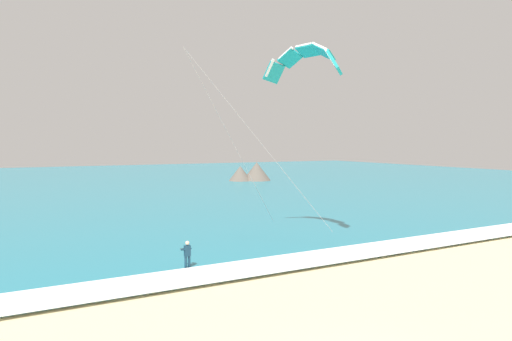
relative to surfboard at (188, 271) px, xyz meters
name	(u,v)px	position (x,y,z in m)	size (l,w,h in m)	color
sea	(89,183)	(0.99, 57.34, 0.07)	(200.00, 120.00, 0.20)	teal
surf_foam	(215,273)	(0.99, -1.66, 0.19)	(200.00, 2.98, 0.04)	white
surfboard	(188,271)	(0.00, 0.00, 0.00)	(0.52, 1.42, 0.09)	white
kitesurfer	(187,254)	(0.00, 0.02, 0.91)	(0.55, 0.54, 1.69)	#143347
kite_primary	(304,59)	(9.55, 2.90, 12.87)	(10.91, 6.52, 12.75)	teal
headland_right	(251,173)	(28.27, 48.54, 1.65)	(8.09, 5.74, 3.59)	#665B51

